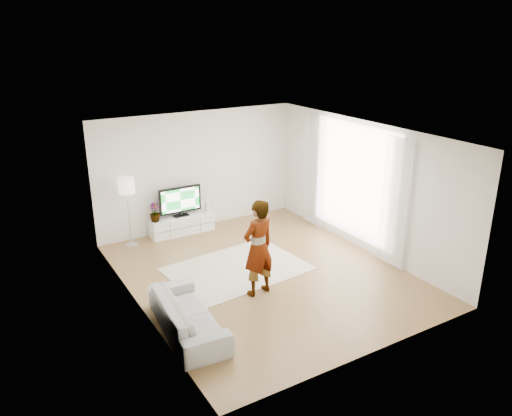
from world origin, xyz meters
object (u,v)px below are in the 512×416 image
player (258,248)px  rug (237,269)px  television (180,200)px  media_console (182,225)px  floor_lamp (127,189)px  sofa (188,315)px

player → rug: bearing=-107.4°
television → player: 3.39m
media_console → rug: 2.34m
player → floor_lamp: bearing=-78.0°
player → floor_lamp: (-1.33, 3.30, 0.41)m
floor_lamp → sofa: bearing=-93.9°
rug → sofa: sofa is taller
rug → sofa: size_ratio=1.33×
television → sofa: (-1.51, -3.84, -0.52)m
player → sofa: player is taller
player → television: bearing=-98.6°
player → sofa: bearing=6.1°
player → sofa: size_ratio=0.90×
television → player: (0.08, -3.39, 0.10)m
media_console → rug: media_console is taller
media_console → television: television is taller
sofa → player: bearing=-69.0°
player → sofa: 1.76m
television → floor_lamp: (-1.25, -0.09, 0.51)m
media_console → television: size_ratio=1.48×
sofa → media_console: bearing=-16.5°
floor_lamp → rug: bearing=-57.0°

